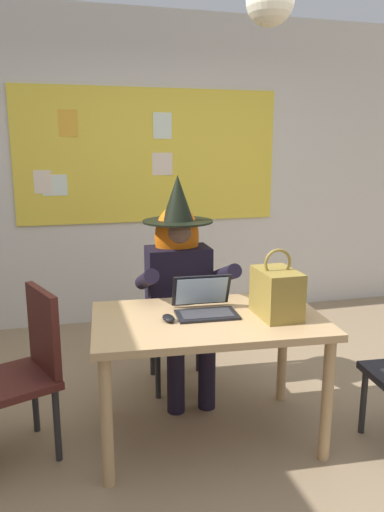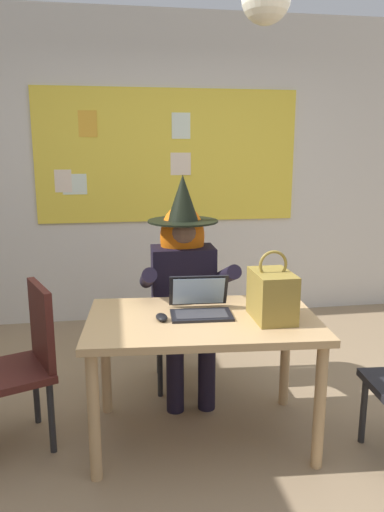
{
  "view_description": "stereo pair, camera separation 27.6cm",
  "coord_description": "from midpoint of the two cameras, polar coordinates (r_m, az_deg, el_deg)",
  "views": [
    {
      "loc": [
        -0.79,
        -2.34,
        1.63
      ],
      "look_at": [
        -0.06,
        0.39,
        0.99
      ],
      "focal_mm": 34.02,
      "sensor_mm": 36.0,
      "label": 1
    },
    {
      "loc": [
        -0.52,
        -2.4,
        1.63
      ],
      "look_at": [
        -0.06,
        0.39,
        0.99
      ],
      "focal_mm": 34.02,
      "sensor_mm": 36.0,
      "label": 2
    }
  ],
  "objects": [
    {
      "name": "ground_plane",
      "position": [
        2.95,
        0.51,
        -20.84
      ],
      "size": [
        24.0,
        24.0,
        0.0
      ],
      "primitive_type": "plane",
      "color": "#937A5B"
    },
    {
      "name": "wall_back_bulletin",
      "position": [
        4.59,
        -6.72,
        9.97
      ],
      "size": [
        5.37,
        2.3,
        2.81
      ],
      "color": "silver",
      "rests_on": "ground"
    },
    {
      "name": "desk_main",
      "position": [
        2.69,
        -1.06,
        -9.1
      ],
      "size": [
        1.31,
        0.86,
        0.72
      ],
      "rotation": [
        0.0,
        0.0,
        -0.08
      ],
      "color": "tan",
      "rests_on": "ground"
    },
    {
      "name": "chair_at_desk",
      "position": [
        3.41,
        -4.09,
        -6.48
      ],
      "size": [
        0.45,
        0.45,
        0.91
      ],
      "rotation": [
        0.0,
        0.0,
        -1.64
      ],
      "color": "#4C1E19",
      "rests_on": "ground"
    },
    {
      "name": "person_costumed",
      "position": [
        3.21,
        -3.88,
        -2.29
      ],
      "size": [
        0.6,
        0.7,
        1.46
      ],
      "rotation": [
        0.0,
        0.0,
        -1.59
      ],
      "color": "black",
      "rests_on": "ground"
    },
    {
      "name": "laptop",
      "position": [
        2.71,
        -1.42,
        -5.82
      ],
      "size": [
        0.35,
        0.3,
        0.2
      ],
      "rotation": [
        0.0,
        0.0,
        -0.06
      ],
      "color": "black",
      "rests_on": "desk_main"
    },
    {
      "name": "computer_mouse",
      "position": [
        2.6,
        -5.85,
        -7.34
      ],
      "size": [
        0.07,
        0.11,
        0.03
      ],
      "primitive_type": "ellipsoid",
      "rotation": [
        0.0,
        0.0,
        0.13
      ],
      "color": "black",
      "rests_on": "desk_main"
    },
    {
      "name": "handbag",
      "position": [
        2.65,
        7.0,
        -4.32
      ],
      "size": [
        0.2,
        0.3,
        0.38
      ],
      "rotation": [
        0.0,
        0.0,
        -0.05
      ],
      "color": "olive",
      "rests_on": "desk_main"
    },
    {
      "name": "chair_spare_by_window",
      "position": [
        2.81,
        -21.79,
        -11.85
      ],
      "size": [
        0.55,
        0.55,
        0.9
      ],
      "rotation": [
        0.0,
        0.0,
        3.52
      ],
      "color": "#4C1E19",
      "rests_on": "ground"
    }
  ]
}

